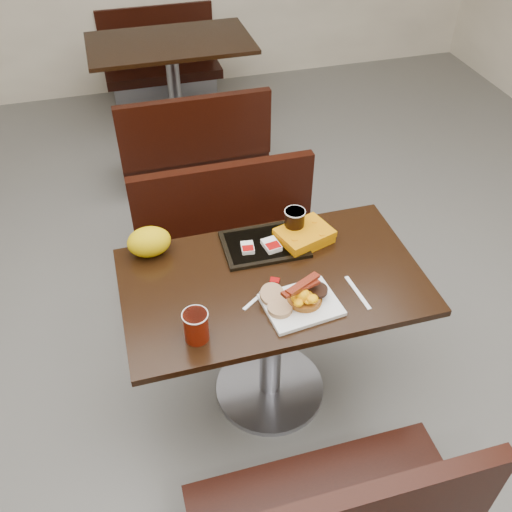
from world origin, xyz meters
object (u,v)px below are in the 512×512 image
object	(u,v)px
bench_near_s	(327,489)
tray	(264,244)
table_far	(174,89)
bench_far_s	(191,135)
coffee_cup_near	(196,326)
coffee_cup_far	(294,222)
bench_near_n	(233,244)
bench_far_n	(161,56)
hashbrown_sleeve_right	(271,245)
knife	(358,292)
table_near	(271,339)
pancake_stack	(305,298)
fork	(253,302)
paper_bag	(149,242)
platter	(301,305)
clamshell	(304,236)

from	to	relation	value
bench_near_s	tray	bearing A→B (deg)	88.45
table_far	bench_far_s	size ratio (longest dim) A/B	1.20
coffee_cup_near	coffee_cup_far	bearing A→B (deg)	41.34
bench_near_n	bench_far_n	distance (m)	2.60
hashbrown_sleeve_right	coffee_cup_far	world-z (taller)	coffee_cup_far
table_far	bench_far_n	bearing A→B (deg)	90.00
bench_far_n	knife	world-z (taller)	knife
bench_near_n	bench_far_n	world-z (taller)	same
bench_far_s	tray	bearing A→B (deg)	-89.18
bench_near_s	table_far	bearing A→B (deg)	90.00
coffee_cup_near	coffee_cup_far	size ratio (longest dim) A/B	1.06
table_near	hashbrown_sleeve_right	world-z (taller)	hashbrown_sleeve_right
pancake_stack	coffee_cup_near	distance (m)	0.43
bench_near_s	fork	world-z (taller)	fork
bench_far_s	knife	xyz separation A→B (m)	(0.29, -2.07, 0.39)
table_near	table_far	xyz separation A→B (m)	(0.00, 2.60, 0.00)
coffee_cup_far	fork	bearing A→B (deg)	-129.38
bench_far_s	bench_near_n	bearing A→B (deg)	-90.00
pancake_stack	paper_bag	distance (m)	0.69
platter	bench_near_n	bearing A→B (deg)	87.62
bench_near_s	table_far	world-z (taller)	table_far
table_far	platter	size ratio (longest dim) A/B	4.35
bench_near_n	hashbrown_sleeve_right	distance (m)	0.68
hashbrown_sleeve_right	bench_near_s	bearing A→B (deg)	-102.23
bench_near_n	bench_far_n	size ratio (longest dim) A/B	1.00
bench_far_s	knife	bearing A→B (deg)	-81.88
bench_near_n	clamshell	size ratio (longest dim) A/B	4.53
pancake_stack	hashbrown_sleeve_right	world-z (taller)	pancake_stack
coffee_cup_near	tray	world-z (taller)	coffee_cup_near
bench_far_n	clamshell	distance (m)	3.15
bench_far_n	tray	distance (m)	3.12
bench_far_s	bench_near_s	bearing A→B (deg)	-90.00
coffee_cup_near	hashbrown_sleeve_right	xyz separation A→B (m)	(0.39, 0.39, -0.03)
coffee_cup_near	clamshell	bearing A→B (deg)	36.63
bench_near_s	clamshell	world-z (taller)	clamshell
table_near	paper_bag	distance (m)	0.69
tray	coffee_cup_near	bearing A→B (deg)	-130.39
hashbrown_sleeve_right	platter	bearing A→B (deg)	-96.63
table_far	pancake_stack	xyz separation A→B (m)	(0.08, -2.76, 0.41)
bench_near_s	platter	bearing A→B (deg)	83.44
pancake_stack	coffee_cup_far	size ratio (longest dim) A/B	1.15
pancake_stack	knife	bearing A→B (deg)	-0.70
bench_far_s	knife	world-z (taller)	knife
fork	hashbrown_sleeve_right	distance (m)	0.31
fork	paper_bag	distance (m)	0.52
hashbrown_sleeve_right	clamshell	size ratio (longest dim) A/B	0.38
bench_far_s	pancake_stack	distance (m)	2.11
platter	table_near	bearing A→B (deg)	102.75
hashbrown_sleeve_right	paper_bag	bearing A→B (deg)	157.40
knife	bench_near_s	bearing A→B (deg)	-34.23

